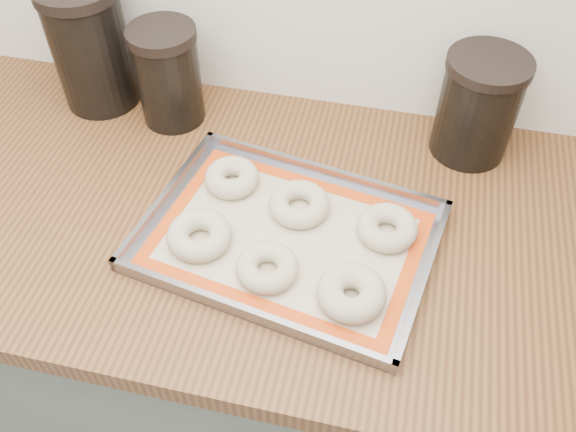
% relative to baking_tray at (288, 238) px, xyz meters
% --- Properties ---
extents(cabinet, '(3.00, 0.65, 0.86)m').
position_rel_baking_tray_xyz_m(cabinet, '(-0.05, 0.05, -0.48)').
color(cabinet, '#5D695C').
rests_on(cabinet, floor).
extents(countertop, '(3.06, 0.68, 0.04)m').
position_rel_baking_tray_xyz_m(countertop, '(-0.05, 0.05, -0.03)').
color(countertop, brown).
rests_on(countertop, cabinet).
extents(baking_tray, '(0.51, 0.40, 0.03)m').
position_rel_baking_tray_xyz_m(baking_tray, '(0.00, 0.00, 0.00)').
color(baking_tray, gray).
rests_on(baking_tray, countertop).
extents(baking_mat, '(0.46, 0.36, 0.00)m').
position_rel_baking_tray_xyz_m(baking_mat, '(0.00, 0.00, -0.00)').
color(baking_mat, '#C6B793').
rests_on(baking_mat, baking_tray).
extents(bagel_front_left, '(0.13, 0.13, 0.04)m').
position_rel_baking_tray_xyz_m(bagel_front_left, '(-0.14, -0.04, 0.02)').
color(bagel_front_left, '#C5B898').
rests_on(bagel_front_left, baking_mat).
extents(bagel_front_mid, '(0.13, 0.13, 0.03)m').
position_rel_baking_tray_xyz_m(bagel_front_mid, '(-0.02, -0.08, 0.01)').
color(bagel_front_mid, '#C5B898').
rests_on(bagel_front_mid, baking_mat).
extents(bagel_front_right, '(0.13, 0.13, 0.04)m').
position_rel_baking_tray_xyz_m(bagel_front_right, '(0.12, -0.10, 0.02)').
color(bagel_front_right, '#C5B898').
rests_on(bagel_front_right, baking_mat).
extents(bagel_back_left, '(0.10, 0.10, 0.04)m').
position_rel_baking_tray_xyz_m(bagel_back_left, '(-0.12, 0.10, 0.02)').
color(bagel_back_left, '#C5B898').
rests_on(bagel_back_left, baking_mat).
extents(bagel_back_mid, '(0.14, 0.14, 0.03)m').
position_rel_baking_tray_xyz_m(bagel_back_mid, '(0.00, 0.06, 0.01)').
color(bagel_back_mid, '#C5B898').
rests_on(bagel_back_mid, baking_mat).
extents(bagel_back_right, '(0.13, 0.13, 0.03)m').
position_rel_baking_tray_xyz_m(bagel_back_right, '(0.15, 0.04, 0.01)').
color(bagel_back_right, '#C5B898').
rests_on(bagel_back_right, baking_mat).
extents(canister_left, '(0.15, 0.15, 0.24)m').
position_rel_baking_tray_xyz_m(canister_left, '(-0.45, 0.28, 0.12)').
color(canister_left, black).
rests_on(canister_left, countertop).
extents(canister_mid, '(0.13, 0.13, 0.19)m').
position_rel_baking_tray_xyz_m(canister_mid, '(-0.29, 0.26, 0.09)').
color(canister_mid, black).
rests_on(canister_mid, countertop).
extents(canister_right, '(0.14, 0.14, 0.19)m').
position_rel_baking_tray_xyz_m(canister_right, '(0.28, 0.29, 0.09)').
color(canister_right, black).
rests_on(canister_right, countertop).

